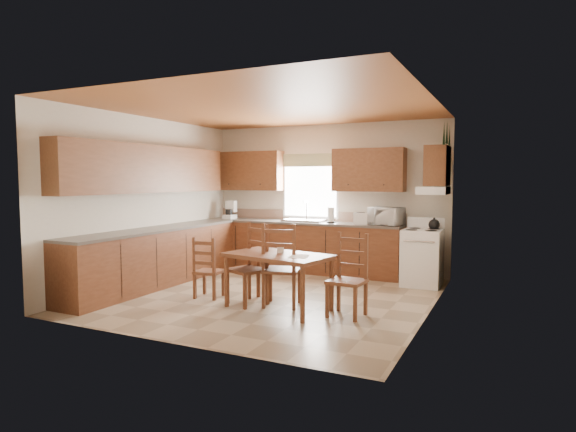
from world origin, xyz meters
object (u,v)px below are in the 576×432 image
at_px(microwave, 386,216).
at_px(chair_far_right, 347,276).
at_px(dining_table, 278,281).
at_px(stove, 422,258).
at_px(chair_near_left, 209,267).
at_px(chair_far_left, 247,265).
at_px(chair_near_right, 282,265).

bearing_deg(microwave, chair_far_right, -75.09).
bearing_deg(dining_table, chair_far_right, 14.14).
relative_size(stove, chair_near_left, 1.01).
xyz_separation_m(microwave, chair_far_left, (-1.29, -2.47, -0.53)).
height_order(microwave, chair_near_right, microwave).
height_order(stove, microwave, microwave).
xyz_separation_m(chair_near_right, chair_far_right, (0.95, -0.11, -0.05)).
relative_size(chair_near_right, chair_far_left, 1.03).
relative_size(stove, chair_near_right, 0.79).
relative_size(chair_near_right, chair_far_right, 1.10).
bearing_deg(chair_far_right, chair_near_left, -177.60).
height_order(chair_near_left, chair_near_right, chair_near_right).
xyz_separation_m(stove, dining_table, (-1.46, -2.22, -0.08)).
bearing_deg(chair_far_left, microwave, 85.14).
distance_m(stove, microwave, 0.95).
xyz_separation_m(dining_table, chair_near_right, (-0.02, 0.16, 0.19)).
distance_m(chair_near_right, chair_far_right, 0.95).
bearing_deg(chair_near_left, dining_table, 167.19).
bearing_deg(chair_far_left, dining_table, 18.96).
bearing_deg(stove, chair_far_right, -103.47).
relative_size(dining_table, chair_near_right, 1.22).
height_order(chair_near_left, chair_far_left, chair_far_left).
height_order(stove, chair_near_right, chair_near_right).
bearing_deg(stove, microwave, 157.36).
bearing_deg(chair_near_left, chair_far_right, 171.02).
height_order(chair_near_left, chair_far_right, chair_far_right).
bearing_deg(chair_far_right, microwave, 97.30).
bearing_deg(chair_near_right, chair_far_left, 2.14).
xyz_separation_m(dining_table, chair_near_left, (-1.17, 0.12, 0.07)).
bearing_deg(stove, dining_table, -122.90).
bearing_deg(stove, chair_far_left, -131.27).
bearing_deg(chair_near_right, microwave, -122.56).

